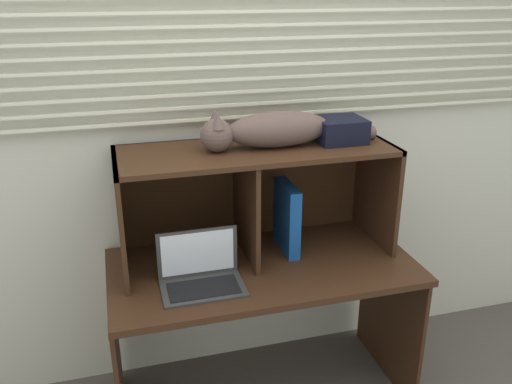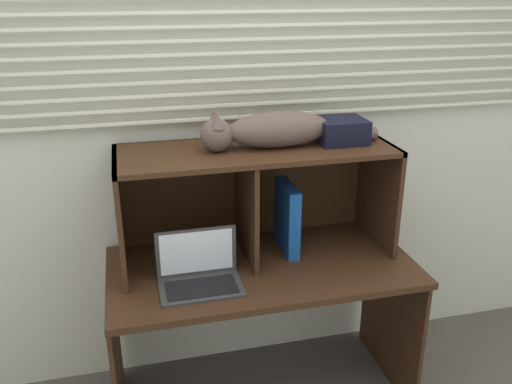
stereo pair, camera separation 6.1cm
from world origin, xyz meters
TOP-DOWN VIEW (x-y plane):
  - back_panel_with_blinds at (0.00, 0.55)m, footprint 4.40×0.08m
  - desk at (0.00, 0.18)m, footprint 1.34×0.67m
  - hutch_shelf_unit at (-0.01, 0.32)m, footprint 1.19×0.43m
  - cat at (0.06, 0.29)m, footprint 0.78×0.16m
  - laptop at (-0.29, 0.08)m, footprint 0.33×0.21m
  - binder_upright at (0.15, 0.29)m, footprint 0.05×0.24m
  - book_stack at (-0.32, 0.29)m, footprint 0.16×0.27m
  - storage_box at (0.38, 0.29)m, footprint 0.21×0.18m

SIDE VIEW (x-z plane):
  - desk at x=0.00m, z-range 0.22..0.94m
  - book_stack at x=-0.32m, z-range 0.72..0.76m
  - laptop at x=-0.29m, z-range 0.66..0.88m
  - binder_upright at x=0.15m, z-range 0.72..1.04m
  - hutch_shelf_unit at x=-0.01m, z-range 0.81..1.31m
  - back_panel_with_blinds at x=0.00m, z-range 0.01..2.51m
  - storage_box at x=0.38m, z-range 1.22..1.32m
  - cat at x=0.06m, z-range 1.21..1.38m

